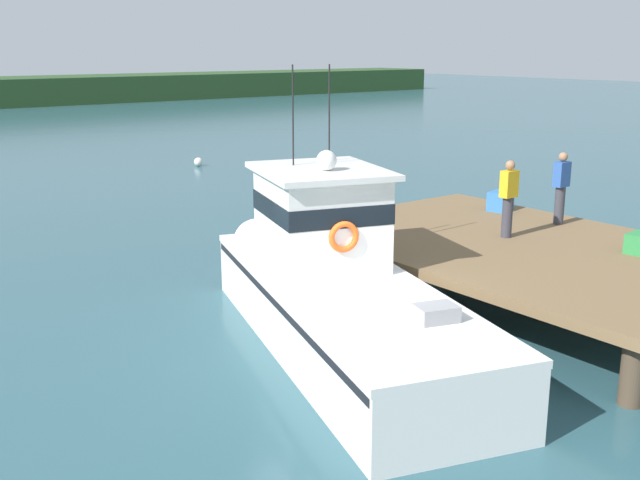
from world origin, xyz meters
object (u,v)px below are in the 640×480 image
object	(u,v)px
crate_stack_mid_dock	(500,201)
deckhand_further_back	(508,197)
deckhand_by_the_boat	(561,187)
mooring_buoy_outer	(198,162)
main_fishing_boat	(333,285)

from	to	relation	value
crate_stack_mid_dock	deckhand_further_back	size ratio (longest dim) A/B	0.37
deckhand_by_the_boat	mooring_buoy_outer	world-z (taller)	deckhand_by_the_boat
main_fishing_boat	mooring_buoy_outer	bearing A→B (deg)	67.92
deckhand_further_back	mooring_buoy_outer	size ratio (longest dim) A/B	4.31
main_fishing_boat	deckhand_by_the_boat	distance (m)	6.58
main_fishing_boat	crate_stack_mid_dock	distance (m)	6.83
deckhand_further_back	mooring_buoy_outer	bearing A→B (deg)	80.36
crate_stack_mid_dock	mooring_buoy_outer	world-z (taller)	crate_stack_mid_dock
deckhand_by_the_boat	deckhand_further_back	distance (m)	1.92
main_fishing_boat	crate_stack_mid_dock	size ratio (longest dim) A/B	16.49
crate_stack_mid_dock	deckhand_further_back	world-z (taller)	deckhand_further_back
main_fishing_boat	deckhand_further_back	distance (m)	4.70
deckhand_by_the_boat	crate_stack_mid_dock	bearing A→B (deg)	86.85
main_fishing_boat	crate_stack_mid_dock	world-z (taller)	main_fishing_boat
deckhand_further_back	mooring_buoy_outer	world-z (taller)	deckhand_further_back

